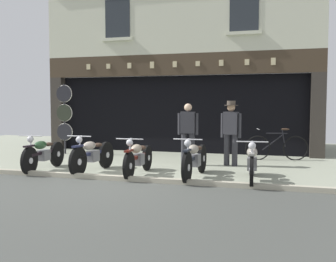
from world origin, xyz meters
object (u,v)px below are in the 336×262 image
object	(u,v)px
motorcycle_right	(252,161)
motorcycle_center_left	(93,154)
motorcycle_center_right	(195,158)
shopkeeper_center	(231,130)
motorcycle_center	(138,157)
salesman_left	(188,131)
motorcycle_left	(44,153)
advert_board_near	(252,98)
tyre_sign_pole	(64,114)
leaning_bicycle	(277,147)

from	to	relation	value
motorcycle_right	motorcycle_center_left	bearing A→B (deg)	-4.83
motorcycle_center_right	shopkeeper_center	xyz separation A→B (m)	(0.53, 2.00, 0.53)
motorcycle_center	salesman_left	bearing A→B (deg)	-114.96
motorcycle_right	shopkeeper_center	world-z (taller)	shopkeeper_center
motorcycle_left	shopkeeper_center	size ratio (longest dim) A/B	1.13
advert_board_near	tyre_sign_pole	bearing A→B (deg)	-165.24
shopkeeper_center	leaning_bicycle	xyz separation A→B (m)	(1.15, 1.49, -0.58)
motorcycle_right	advert_board_near	world-z (taller)	advert_board_near
motorcycle_center	shopkeeper_center	size ratio (longest dim) A/B	1.14
motorcycle_center_left	motorcycle_right	world-z (taller)	motorcycle_center_left
motorcycle_center_left	salesman_left	bearing A→B (deg)	-134.72
motorcycle_center_right	motorcycle_right	size ratio (longest dim) A/B	1.05
salesman_left	shopkeeper_center	size ratio (longest dim) A/B	0.96
motorcycle_center	leaning_bicycle	bearing A→B (deg)	-133.25
shopkeeper_center	tyre_sign_pole	bearing A→B (deg)	-1.04
motorcycle_center_left	motorcycle_center_right	size ratio (longest dim) A/B	0.94
advert_board_near	motorcycle_center	bearing A→B (deg)	-115.31
motorcycle_center	motorcycle_right	distance (m)	2.59
motorcycle_right	advert_board_near	size ratio (longest dim) A/B	1.84
salesman_left	tyre_sign_pole	size ratio (longest dim) A/B	0.72
tyre_sign_pole	advert_board_near	distance (m)	6.14
motorcycle_right	tyre_sign_pole	bearing A→B (deg)	-29.67
motorcycle_left	salesman_left	bearing A→B (deg)	-153.92
motorcycle_left	motorcycle_center	xyz separation A→B (m)	(2.49, 0.05, -0.01)
motorcycle_center	leaning_bicycle	world-z (taller)	leaning_bicycle
motorcycle_center_right	motorcycle_center	bearing A→B (deg)	2.53
tyre_sign_pole	leaning_bicycle	bearing A→B (deg)	4.30
motorcycle_center_left	salesman_left	world-z (taller)	salesman_left
motorcycle_left	shopkeeper_center	xyz separation A→B (m)	(4.35, 2.09, 0.54)
motorcycle_center_right	tyre_sign_pole	bearing A→B (deg)	-29.73
motorcycle_center_left	salesman_left	xyz separation A→B (m)	(1.94, 1.76, 0.49)
motorcycle_left	advert_board_near	bearing A→B (deg)	-139.06
tyre_sign_pole	advert_board_near	size ratio (longest dim) A/B	2.08
motorcycle_center_right	motorcycle_left	bearing A→B (deg)	2.12
motorcycle_left	motorcycle_center_right	size ratio (longest dim) A/B	0.92
motorcycle_center_right	shopkeeper_center	size ratio (longest dim) A/B	1.22
motorcycle_center_left	leaning_bicycle	distance (m)	5.46
motorcycle_center_left	advert_board_near	size ratio (longest dim) A/B	1.82
motorcycle_center_right	salesman_left	xyz separation A→B (m)	(-0.59, 1.77, 0.49)
motorcycle_center_right	tyre_sign_pole	distance (m)	5.96
shopkeeper_center	motorcycle_left	bearing A→B (deg)	34.61
motorcycle_left	shopkeeper_center	world-z (taller)	shopkeeper_center
motorcycle_right	tyre_sign_pole	xyz separation A→B (m)	(-6.34, 3.01, 0.91)
shopkeeper_center	leaning_bicycle	distance (m)	1.97
leaning_bicycle	salesman_left	bearing A→B (deg)	115.14
motorcycle_center_left	salesman_left	size ratio (longest dim) A/B	1.21
tyre_sign_pole	leaning_bicycle	world-z (taller)	tyre_sign_pole
motorcycle_center	motorcycle_right	xyz separation A→B (m)	(2.59, 0.01, 0.01)
motorcycle_right	shopkeeper_center	distance (m)	2.22
shopkeeper_center	advert_board_near	bearing A→B (deg)	-88.01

